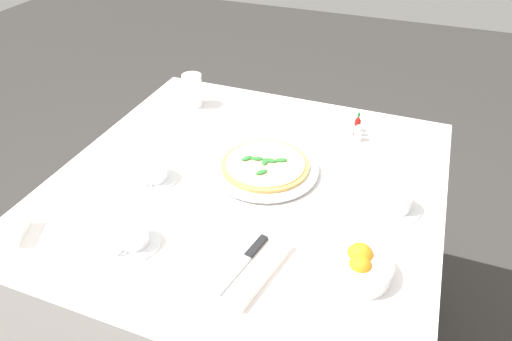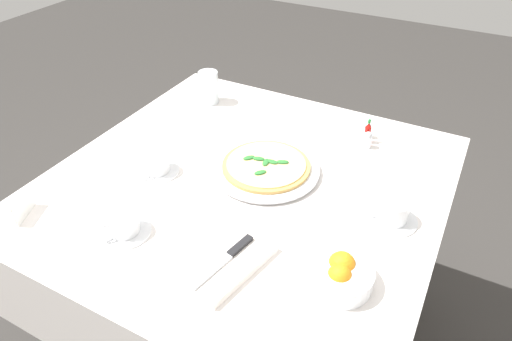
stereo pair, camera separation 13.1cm
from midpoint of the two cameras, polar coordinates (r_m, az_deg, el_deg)
ground_plane at (r=1.86m, az=-3.02°, el=-20.12°), size 8.00×8.00×0.00m
dining_table at (r=1.39m, az=-3.81°, el=-5.93°), size 1.07×1.07×0.75m
pizza_plate at (r=1.33m, az=-1.66°, el=0.18°), size 0.31×0.31×0.02m
pizza at (r=1.32m, az=-1.67°, el=0.67°), size 0.26×0.26×0.02m
coffee_cup_near_left at (r=1.15m, az=-18.37°, el=-7.80°), size 0.13×0.13×0.06m
coffee_cup_right_edge at (r=1.33m, az=-15.46°, el=-0.20°), size 0.13×0.13×0.07m
coffee_cup_left_edge at (r=1.22m, az=14.26°, el=-3.81°), size 0.13×0.13×0.06m
water_glass_back_corner at (r=1.68m, az=-10.13°, el=9.53°), size 0.07×0.07×0.12m
napkin_folded at (r=1.06m, az=-4.97°, el=-11.70°), size 0.24×0.17×0.02m
dinner_knife at (r=1.05m, az=-5.10°, el=-11.29°), size 0.19×0.06×0.01m
citrus_bowl at (r=1.04m, az=9.17°, el=-11.74°), size 0.15×0.15×0.07m
hot_sauce_bottle at (r=1.50m, az=10.11°, el=5.39°), size 0.02×0.02×0.08m
salt_shaker at (r=1.48m, az=10.21°, el=4.50°), size 0.03×0.03×0.06m
pepper_shaker at (r=1.53m, az=9.94°, el=5.67°), size 0.03×0.03×0.06m
menu_card at (r=1.28m, az=-29.87°, el=-6.18°), size 0.08×0.04×0.06m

